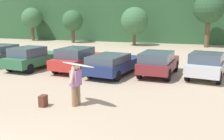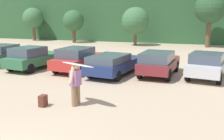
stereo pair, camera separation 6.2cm
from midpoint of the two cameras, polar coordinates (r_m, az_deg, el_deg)
name	(u,v)px [view 1 (the left image)]	position (r m, az deg, el deg)	size (l,w,h in m)	color
hillside_ridge	(164,10)	(39.76, 10.93, 12.39)	(108.00, 12.00, 8.17)	#2D5633
tree_center_left	(32,18)	(38.37, -16.80, 10.56)	(2.76, 2.76, 4.44)	brown
tree_center_right	(73,21)	(34.34, -8.48, 10.36)	(2.62, 2.62, 4.09)	brown
tree_center	(135,21)	(31.05, 4.80, 10.39)	(3.16, 3.16, 4.39)	brown
tree_ridge_back	(209,9)	(30.98, 19.98, 12.22)	(3.24, 3.24, 5.81)	brown
parked_car_dark_gray	(5,54)	(20.81, -22.00, 3.25)	(2.00, 4.03, 1.44)	#4C4F54
parked_car_forest_green	(33,58)	(18.38, -16.72, 2.57)	(2.30, 4.47, 1.50)	#2D6642
parked_car_red	(78,59)	(17.21, -7.49, 2.44)	(2.19, 4.49, 1.50)	#B72D28
parked_car_navy	(114,63)	(15.84, 0.22, 1.43)	(2.56, 4.96, 1.29)	navy
parked_car_maroon	(158,62)	(15.88, 9.77, 1.60)	(2.12, 4.27, 1.46)	maroon
parked_car_silver	(207,64)	(16.02, 19.56, 1.12)	(2.52, 4.36, 1.49)	silver
person_adult	(76,82)	(10.58, -7.95, -2.56)	(0.37, 0.72, 1.70)	#8C6B4C
surfboard_white	(77,65)	(10.35, -7.57, 1.15)	(1.81, 1.17, 0.17)	white
backpack_dropped	(43,101)	(10.90, -14.68, -6.42)	(0.24, 0.34, 0.45)	#592D23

